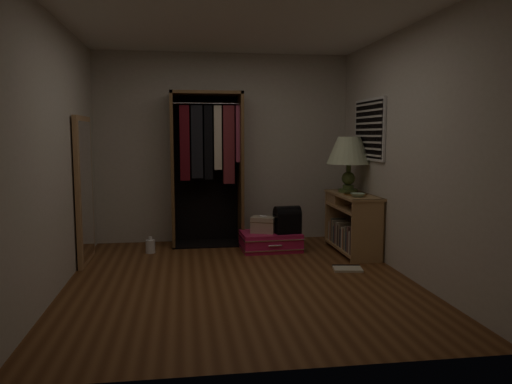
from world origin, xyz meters
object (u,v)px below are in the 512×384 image
Objects in this scene: open_wardrobe at (209,156)px; floor_mirror at (84,190)px; white_jug at (150,246)px; black_bag at (287,219)px; pink_suitcase at (270,241)px; train_case at (263,225)px; table_lamp at (349,152)px; console_bookshelf at (351,222)px.

floor_mirror is at bearing -152.45° from open_wardrobe.
black_bag is at bearing -4.61° from white_jug.
white_jug is at bearing 175.24° from pink_suitcase.
black_bag is at bearing 4.68° from floor_mirror.
train_case reaches higher than pink_suitcase.
white_jug is at bearing -150.66° from open_wardrobe.
open_wardrobe is 2.73× the size of table_lamp.
black_bag is (0.20, -0.08, 0.30)m from pink_suitcase.
floor_mirror is 8.21× the size of white_jug.
open_wardrobe is at bearing 164.68° from train_case.
white_jug is (0.71, 0.34, -0.76)m from floor_mirror.
open_wardrobe reaches higher than white_jug.
floor_mirror is at bearing -179.28° from console_bookshelf.
table_lamp reaches higher than console_bookshelf.
console_bookshelf is at bearing -19.33° from black_bag.
console_bookshelf is 3.20× the size of black_bag.
black_bag is 1.69× the size of white_jug.
open_wardrobe reaches higher than floor_mirror.
train_case reaches higher than white_jug.
console_bookshelf reaches higher than black_bag.
table_lamp is at bearing -7.27° from pink_suitcase.
black_bag is (0.30, -0.07, 0.08)m from train_case.
floor_mirror is (-1.48, -0.77, -0.36)m from open_wardrobe.
console_bookshelf is at bearing 0.72° from floor_mirror.
pink_suitcase is 1.05× the size of table_lamp.
pink_suitcase is (-1.00, 0.24, -0.27)m from console_bookshelf.
open_wardrobe is at bearing 144.79° from pink_suitcase.
pink_suitcase is 2.26× the size of black_bag.
table_lamp reaches higher than pink_suitcase.
white_jug is (-0.77, -0.43, -1.12)m from open_wardrobe.
train_case is at bearing 159.10° from black_bag.
console_bookshelf reaches higher than train_case.
floor_mirror reaches higher than table_lamp.
black_bag is 1.77m from white_jug.
table_lamp is at bearing 17.92° from train_case.
black_bag reaches higher than train_case.
pink_suitcase is 2.20× the size of train_case.
table_lamp is (1.00, -0.08, 1.15)m from pink_suitcase.
console_bookshelf is at bearing -92.23° from table_lamp.
open_wardrobe is 5.70× the size of train_case.
console_bookshelf is 5.41× the size of white_jug.
table_lamp is at bearing -17.96° from open_wardrobe.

